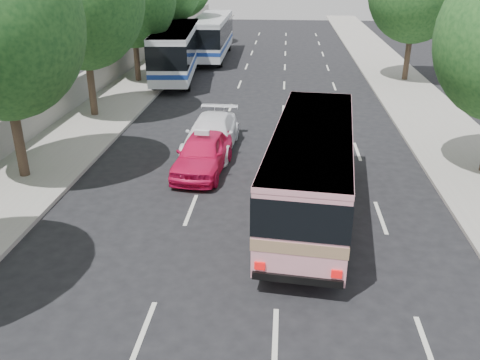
# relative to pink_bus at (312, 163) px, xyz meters

# --- Properties ---
(ground) EXTENTS (120.00, 120.00, 0.00)m
(ground) POSITION_rel_pink_bus_xyz_m (-1.93, -4.00, -1.79)
(ground) COLOR black
(ground) RESTS_ON ground
(sidewalk_left) EXTENTS (4.00, 90.00, 0.15)m
(sidewalk_left) POSITION_rel_pink_bus_xyz_m (-10.43, 16.00, -1.72)
(sidewalk_left) COLOR #9E998E
(sidewalk_left) RESTS_ON ground
(sidewalk_right) EXTENTS (4.00, 90.00, 0.12)m
(sidewalk_right) POSITION_rel_pink_bus_xyz_m (6.57, 16.00, -1.73)
(sidewalk_right) COLOR #9E998E
(sidewalk_right) RESTS_ON ground
(low_wall) EXTENTS (0.30, 90.00, 1.50)m
(low_wall) POSITION_rel_pink_bus_xyz_m (-12.23, 16.00, -0.89)
(low_wall) COLOR #9E998E
(low_wall) RESTS_ON sidewalk_left
(pink_bus) EXTENTS (3.21, 9.21, 2.88)m
(pink_bus) POSITION_rel_pink_bus_xyz_m (0.00, 0.00, 0.00)
(pink_bus) COLOR pink
(pink_bus) RESTS_ON ground
(pink_taxi) EXTENTS (2.09, 4.47, 1.48)m
(pink_taxi) POSITION_rel_pink_bus_xyz_m (-3.93, 3.28, -1.05)
(pink_taxi) COLOR #E1134E
(pink_taxi) RESTS_ON ground
(white_pickup) EXTENTS (2.15, 4.95, 1.42)m
(white_pickup) POSITION_rel_pink_bus_xyz_m (-3.93, 5.65, -1.08)
(white_pickup) COLOR white
(white_pickup) RESTS_ON ground
(tour_coach_front) EXTENTS (3.43, 11.26, 3.32)m
(tour_coach_front) POSITION_rel_pink_bus_xyz_m (-8.23, 19.72, 0.21)
(tour_coach_front) COLOR white
(tour_coach_front) RESTS_ON ground
(tour_coach_rear) EXTENTS (2.63, 11.04, 3.29)m
(tour_coach_rear) POSITION_rel_pink_bus_xyz_m (-6.86, 27.37, 0.19)
(tour_coach_rear) COLOR silver
(tour_coach_rear) RESTS_ON ground
(taxi_roof_sign) EXTENTS (0.56, 0.22, 0.18)m
(taxi_roof_sign) POSITION_rel_pink_bus_xyz_m (-3.93, 3.28, -0.22)
(taxi_roof_sign) COLOR silver
(taxi_roof_sign) RESTS_ON pink_taxi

